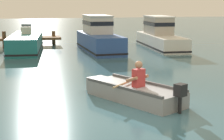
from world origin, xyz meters
TOP-DOWN VIEW (x-y plane):
  - ground_plane at (0.00, 0.00)m, footprint 120.00×120.00m
  - rowboat_with_person at (0.35, 1.39)m, footprint 2.40×3.49m
  - moored_boat_teal at (-2.61, 13.32)m, footprint 2.26×6.20m
  - moored_boat_blue at (1.61, 12.38)m, footprint 1.91×5.72m
  - moored_boat_white at (5.70, 12.99)m, footprint 2.08×6.39m

SIDE VIEW (x-z plane):
  - ground_plane at x=0.00m, z-range 0.00..0.00m
  - rowboat_with_person at x=0.35m, z-range -0.34..0.85m
  - moored_boat_teal at x=-2.61m, z-range -0.31..1.24m
  - moored_boat_white at x=5.70m, z-range -0.27..1.74m
  - moored_boat_blue at x=1.61m, z-range -0.26..1.84m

